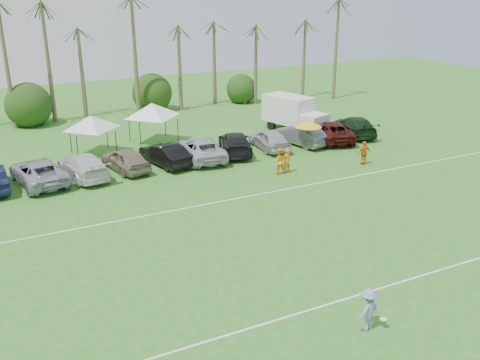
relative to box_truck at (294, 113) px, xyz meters
name	(u,v)px	position (x,y,z in m)	size (l,w,h in m)	color
ground	(326,342)	(-14.64, -25.77, -1.66)	(120.00, 120.00, 0.00)	#327122
field_lines	(232,251)	(-14.64, -17.77, -1.65)	(80.00, 12.10, 0.01)	white
palm_tree_4	(45,42)	(-18.64, 12.23, 5.82)	(2.40, 2.40, 8.90)	brown
palm_tree_5	(89,30)	(-14.64, 12.23, 6.70)	(2.40, 2.40, 9.90)	brown
palm_tree_6	(131,19)	(-10.64, 12.23, 7.56)	(2.40, 2.40, 10.90)	brown
palm_tree_7	(171,9)	(-6.64, 12.23, 8.41)	(2.40, 2.40, 11.90)	brown
palm_tree_8	(219,34)	(-1.64, 12.23, 5.82)	(2.40, 2.40, 8.90)	brown
palm_tree_9	(262,24)	(3.36, 12.23, 6.70)	(2.40, 2.40, 9.90)	brown
palm_tree_10	(303,14)	(8.36, 12.23, 7.56)	(2.40, 2.40, 10.90)	brown
palm_tree_11	(333,5)	(12.36, 12.23, 8.41)	(2.40, 2.40, 11.90)	brown
bush_tree_1	(28,105)	(-20.64, 13.23, 0.14)	(4.00, 4.00, 4.00)	brown
bush_tree_2	(153,94)	(-8.64, 13.23, 0.14)	(4.00, 4.00, 4.00)	brown
bush_tree_3	(241,86)	(1.36, 13.23, 0.14)	(4.00, 4.00, 4.00)	brown
sideline_player_a	(287,161)	(-6.24, -9.03, -0.79)	(0.63, 0.42, 1.74)	orange
sideline_player_b	(279,161)	(-6.82, -8.94, -0.73)	(0.90, 0.70, 1.84)	#FBA61B
sideline_player_c	(364,153)	(-0.29, -10.00, -0.78)	(1.03, 0.43, 1.76)	orange
box_truck	(294,113)	(0.00, 0.00, 0.00)	(3.88, 6.40, 3.10)	silver
canopy_tent_left	(90,116)	(-17.34, 1.21, 1.40)	(4.41, 4.41, 3.57)	black
canopy_tent_right	(152,103)	(-12.22, 2.17, 1.68)	(4.80, 4.80, 3.89)	black
market_umbrella	(308,124)	(-2.10, -5.34, 0.54)	(2.20, 2.20, 2.45)	black
frisbee_player	(368,310)	(-12.82, -25.79, -0.78)	(1.34, 0.90, 1.75)	#7E89B3
parked_car_2	(38,172)	(-21.93, -3.59, -0.85)	(2.69, 5.84, 1.62)	#9A9DA9
parked_car_3	(83,166)	(-19.03, -3.61, -0.85)	(2.27, 5.59, 1.62)	silver
parked_car_4	(125,159)	(-16.14, -3.55, -0.85)	(1.92, 4.76, 1.62)	gray
parked_car_5	(165,154)	(-13.24, -3.64, -0.85)	(1.72, 4.92, 1.62)	black
parked_car_6	(202,149)	(-10.34, -3.58, -0.85)	(2.69, 5.84, 1.62)	#B3B8BE
parked_car_7	(235,143)	(-7.45, -3.30, -0.85)	(2.27, 5.59, 1.62)	black
parked_car_8	(269,139)	(-4.55, -3.55, -0.85)	(1.92, 4.76, 1.62)	#B7B7B7
parked_car_9	(300,135)	(-1.65, -3.58, -0.85)	(1.72, 4.92, 1.62)	slate
parked_car_10	(331,131)	(1.24, -3.73, -0.85)	(2.69, 5.84, 1.62)	#44100E
parked_car_11	(355,126)	(4.14, -3.27, -0.85)	(2.27, 5.59, 1.62)	black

